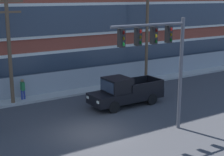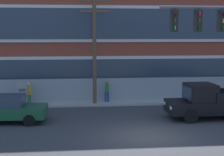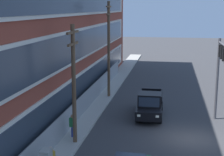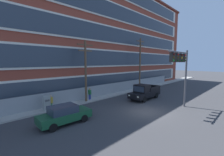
{
  "view_description": "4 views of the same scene",
  "coord_description": "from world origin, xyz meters",
  "views": [
    {
      "loc": [
        -8.64,
        -15.82,
        7.53
      ],
      "look_at": [
        2.74,
        2.16,
        2.39
      ],
      "focal_mm": 55.0,
      "sensor_mm": 36.0,
      "label": 1
    },
    {
      "loc": [
        -3.29,
        -15.94,
        5.06
      ],
      "look_at": [
        -1.33,
        3.96,
        2.38
      ],
      "focal_mm": 55.0,
      "sensor_mm": 36.0,
      "label": 2
    },
    {
      "loc": [
        -22.2,
        1.51,
        8.63
      ],
      "look_at": [
        0.2,
        5.46,
        3.93
      ],
      "focal_mm": 55.0,
      "sensor_mm": 36.0,
      "label": 3
    },
    {
      "loc": [
        -13.08,
        -7.78,
        5.11
      ],
      "look_at": [
        -0.39,
        4.66,
        3.18
      ],
      "focal_mm": 24.0,
      "sensor_mm": 36.0,
      "label": 4
    }
  ],
  "objects": [
    {
      "name": "sidewalk_building_side",
      "position": [
        0.0,
        8.04,
        0.08
      ],
      "size": [
        80.0,
        1.99,
        0.16
      ],
      "primitive_type": "cube",
      "color": "#9E9B93",
      "rests_on": "ground"
    },
    {
      "name": "pickup_truck_black",
      "position": [
        4.38,
        3.12,
        0.97
      ],
      "size": [
        5.45,
        2.08,
        2.08
      ],
      "color": "black",
      "rests_on": "ground"
    },
    {
      "name": "traffic_signal_mast",
      "position": [
        3.12,
        -2.0,
        4.72
      ],
      "size": [
        4.74,
        0.43,
        6.37
      ],
      "color": "#4C4C51",
      "rests_on": "ground"
    },
    {
      "name": "ground_plane",
      "position": [
        0.0,
        0.0,
        0.0
      ],
      "size": [
        160.0,
        160.0,
        0.0
      ],
      "primitive_type": "plane",
      "color": "#38383A"
    },
    {
      "name": "chain_link_fence",
      "position": [
        5.32,
        8.48,
        0.91
      ],
      "size": [
        33.13,
        0.06,
        1.78
      ],
      "color": "gray",
      "rests_on": "ground"
    },
    {
      "name": "utility_pole_near_corner",
      "position": [
        -2.19,
        7.45,
        4.24
      ],
      "size": [
        2.25,
        0.26,
        7.65
      ],
      "color": "brown",
      "rests_on": "ground"
    },
    {
      "name": "pedestrian_near_cabinet",
      "position": [
        -1.31,
        7.86,
        0.97
      ],
      "size": [
        0.32,
        0.4,
        1.69
      ],
      "color": "navy",
      "rests_on": "ground"
    },
    {
      "name": "utility_pole_midblock",
      "position": [
        9.62,
        7.44,
        5.01
      ],
      "size": [
        2.1,
        0.26,
        9.2
      ],
      "color": "brown",
      "rests_on": "ground"
    }
  ]
}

